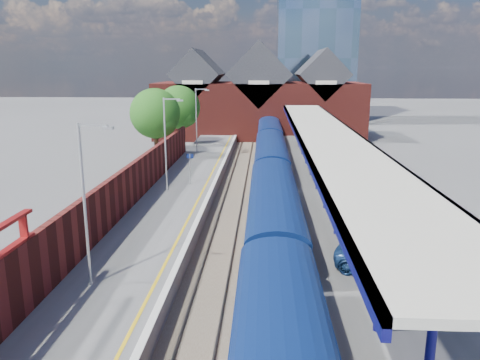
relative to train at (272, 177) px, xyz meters
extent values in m
plane|color=#5B5B5E|center=(-1.49, 8.07, -2.12)|extent=(240.00, 240.00, 0.00)
cube|color=#473D33|center=(-1.49, -1.93, -2.09)|extent=(6.00, 76.00, 0.06)
cube|color=slate|center=(-3.71, -1.93, -2.00)|extent=(0.07, 76.00, 0.14)
cube|color=slate|center=(-2.27, -1.93, -2.00)|extent=(0.07, 76.00, 0.14)
cube|color=slate|center=(-0.71, -1.93, -2.00)|extent=(0.07, 76.00, 0.14)
cube|color=slate|center=(0.73, -1.93, -2.00)|extent=(0.07, 76.00, 0.14)
cube|color=#565659|center=(-6.99, -1.93, -1.62)|extent=(5.00, 76.00, 1.00)
cube|color=#565659|center=(4.51, -1.93, -1.62)|extent=(6.00, 76.00, 1.00)
cube|color=silver|center=(-4.64, -1.93, -1.10)|extent=(0.30, 76.00, 0.05)
cube|color=silver|center=(1.66, -1.93, -1.10)|extent=(0.30, 76.00, 0.05)
cube|color=yellow|center=(-5.24, -1.93, -1.12)|extent=(0.14, 76.00, 0.01)
cube|color=navy|center=(0.01, -8.18, -0.22)|extent=(2.87, 16.01, 2.50)
cube|color=navy|center=(0.01, -8.18, 1.03)|extent=(2.87, 16.01, 0.60)
cube|color=navy|center=(0.01, 8.42, -0.22)|extent=(2.87, 16.01, 2.50)
cube|color=navy|center=(0.01, 8.42, 1.03)|extent=(2.87, 16.01, 0.60)
cube|color=navy|center=(0.01, 25.02, -0.22)|extent=(2.87, 16.01, 2.50)
cube|color=navy|center=(0.01, 25.02, 1.03)|extent=(2.87, 16.01, 0.60)
cube|color=black|center=(-1.41, 0.12, 0.23)|extent=(0.04, 60.54, 0.70)
cube|color=orange|center=(-1.42, 0.12, -0.57)|extent=(0.03, 55.27, 0.30)
cube|color=#B62A0C|center=(-1.43, 0.12, -0.82)|extent=(0.03, 55.27, 0.30)
cube|color=black|center=(0.01, 30.62, -1.82)|extent=(2.00, 2.40, 0.60)
cylinder|color=#100F5A|center=(3.51, -18.93, 0.98)|extent=(0.24, 0.24, 4.20)
cylinder|color=#100F5A|center=(3.51, -13.93, 0.98)|extent=(0.24, 0.24, 4.20)
cylinder|color=#100F5A|center=(3.51, -8.93, 0.98)|extent=(0.24, 0.24, 4.20)
cylinder|color=#100F5A|center=(3.51, -3.93, 0.98)|extent=(0.24, 0.24, 4.20)
cylinder|color=#100F5A|center=(3.51, 1.07, 0.98)|extent=(0.24, 0.24, 4.20)
cylinder|color=#100F5A|center=(3.51, 6.07, 0.98)|extent=(0.24, 0.24, 4.20)
cylinder|color=#100F5A|center=(3.51, 11.07, 0.98)|extent=(0.24, 0.24, 4.20)
cylinder|color=#100F5A|center=(3.51, 16.07, 0.98)|extent=(0.24, 0.24, 4.20)
cylinder|color=#100F5A|center=(3.51, 21.07, 0.98)|extent=(0.24, 0.24, 4.20)
cube|color=beige|center=(4.01, 0.07, 3.23)|extent=(4.50, 52.00, 0.25)
cube|color=#100F5A|center=(1.86, 0.07, 3.08)|extent=(0.20, 52.00, 0.55)
cube|color=#100F5A|center=(6.16, 0.07, 3.08)|extent=(0.20, 52.00, 0.55)
cylinder|color=#A5A8AA|center=(-7.99, -15.93, 2.38)|extent=(0.12, 0.12, 7.00)
cube|color=#A5A8AA|center=(-7.39, -15.93, 5.78)|extent=(1.20, 0.08, 0.08)
cube|color=#A5A8AA|center=(-6.79, -15.93, 5.68)|extent=(0.45, 0.18, 0.12)
cylinder|color=#A5A8AA|center=(-7.99, 0.07, 2.38)|extent=(0.12, 0.12, 7.00)
cube|color=#A5A8AA|center=(-7.39, 0.07, 5.78)|extent=(1.20, 0.08, 0.08)
cube|color=#A5A8AA|center=(-6.79, 0.07, 5.68)|extent=(0.45, 0.18, 0.12)
cylinder|color=#A5A8AA|center=(-7.99, 16.07, 2.38)|extent=(0.12, 0.12, 7.00)
cube|color=#A5A8AA|center=(-7.39, 16.07, 5.78)|extent=(1.20, 0.08, 0.08)
cube|color=#A5A8AA|center=(-6.79, 16.07, 5.68)|extent=(0.45, 0.18, 0.12)
cylinder|color=#A5A8AA|center=(-6.49, 2.07, 0.13)|extent=(0.08, 0.08, 2.50)
cube|color=#0C194C|center=(-6.49, 2.07, 1.18)|extent=(0.55, 0.06, 0.35)
cube|color=maroon|center=(-9.59, -7.93, 0.28)|extent=(0.35, 50.00, 2.80)
cube|color=maroon|center=(-9.59, -17.93, 2.18)|extent=(0.30, 0.12, 1.00)
cube|color=maroon|center=(-1.49, 36.07, 1.88)|extent=(30.00, 12.00, 8.00)
cube|color=#232328|center=(-10.49, 36.07, 7.08)|extent=(7.13, 12.00, 7.13)
cube|color=#232328|center=(-1.49, 36.07, 7.08)|extent=(9.16, 12.00, 9.16)
cube|color=#232328|center=(7.51, 36.07, 7.08)|extent=(7.13, 12.00, 7.13)
cube|color=beige|center=(-10.49, 30.02, 6.08)|extent=(2.80, 0.15, 0.50)
cube|color=beige|center=(-1.49, 30.02, 6.08)|extent=(2.80, 0.15, 0.50)
cube|color=beige|center=(7.51, 30.02, 6.08)|extent=(2.80, 0.15, 0.50)
cube|color=slate|center=(8.51, 58.07, 17.88)|extent=(14.00, 14.00, 40.00)
cylinder|color=#382314|center=(-11.99, 14.07, -0.12)|extent=(0.44, 0.44, 4.00)
sphere|color=#175015|center=(-11.99, 14.07, 3.38)|extent=(5.20, 5.20, 5.20)
sphere|color=#175015|center=(-11.19, 13.57, 2.68)|extent=(3.20, 3.20, 3.20)
cylinder|color=#382314|center=(-10.99, 22.07, -0.12)|extent=(0.44, 0.44, 4.00)
sphere|color=#175015|center=(-10.99, 22.07, 3.38)|extent=(5.20, 5.20, 5.20)
sphere|color=#175015|center=(-10.19, 21.57, 2.68)|extent=(3.20, 3.20, 3.20)
imported|color=#A2260D|center=(6.40, -11.33, -0.38)|extent=(4.64, 2.77, 1.48)
imported|color=#A9A9AE|center=(5.67, -9.26, -0.46)|extent=(4.14, 1.70, 1.33)
imported|color=black|center=(7.01, -15.55, -0.49)|extent=(4.66, 2.71, 1.27)
imported|color=navy|center=(5.15, -14.12, -0.45)|extent=(5.32, 3.93, 1.34)
camera|label=1|loc=(-0.54, -34.16, 8.01)|focal=35.00mm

